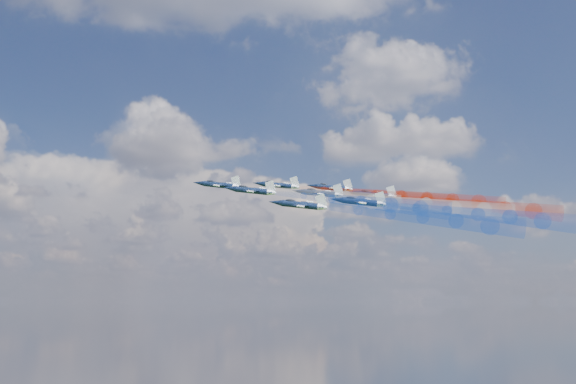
# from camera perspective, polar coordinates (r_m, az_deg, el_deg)

# --- Properties ---
(jet_lead) EXTENTS (14.82, 12.82, 7.34)m
(jet_lead) POSITION_cam_1_polar(r_m,az_deg,el_deg) (163.58, -5.99, 0.60)
(jet_lead) COLOR black
(trail_lead) EXTENTS (39.06, 11.94, 10.25)m
(trail_lead) POSITION_cam_1_polar(r_m,az_deg,el_deg) (157.39, 2.64, -0.27)
(trail_lead) COLOR white
(jet_inner_left) EXTENTS (14.82, 12.82, 7.34)m
(jet_inner_left) POSITION_cam_1_polar(r_m,az_deg,el_deg) (150.65, -3.14, 0.12)
(jet_inner_left) COLOR black
(trail_inner_left) EXTENTS (39.06, 11.94, 10.25)m
(trail_inner_left) POSITION_cam_1_polar(r_m,az_deg,el_deg) (145.87, 6.32, -0.84)
(trail_inner_left) COLOR blue
(jet_inner_right) EXTENTS (14.82, 12.82, 7.34)m
(jet_inner_right) POSITION_cam_1_polar(r_m,az_deg,el_deg) (170.20, -0.88, 0.58)
(jet_inner_right) COLOR black
(trail_inner_right) EXTENTS (39.06, 11.94, 10.25)m
(trail_inner_right) POSITION_cam_1_polar(r_m,az_deg,el_deg) (166.14, 7.50, -0.26)
(trail_inner_right) COLOR red
(jet_outer_left) EXTENTS (14.82, 12.82, 7.34)m
(jet_outer_left) POSITION_cam_1_polar(r_m,az_deg,el_deg) (136.92, 1.07, -1.12)
(jet_outer_left) COLOR black
(trail_outer_left) EXTENTS (39.06, 11.94, 10.25)m
(trail_outer_left) POSITION_cam_1_polar(r_m,az_deg,el_deg) (134.23, 11.56, -2.20)
(trail_outer_left) COLOR blue
(jet_center_third) EXTENTS (14.82, 12.82, 7.34)m
(jet_center_third) POSITION_cam_1_polar(r_m,az_deg,el_deg) (157.79, 2.76, -0.12)
(jet_center_third) COLOR black
(trail_center_third) EXTENTS (39.06, 11.94, 10.25)m
(trail_center_third) POSITION_cam_1_polar(r_m,az_deg,el_deg) (155.48, 11.85, -1.03)
(trail_center_third) COLOR white
(jet_outer_right) EXTENTS (14.82, 12.82, 7.34)m
(jet_outer_right) POSITION_cam_1_polar(r_m,az_deg,el_deg) (175.89, 3.76, 0.38)
(jet_outer_right) COLOR black
(trail_outer_right) EXTENTS (39.06, 11.94, 10.25)m
(trail_outer_right) POSITION_cam_1_polar(r_m,az_deg,el_deg) (173.78, 11.90, -0.43)
(trail_outer_right) COLOR red
(jet_rear_left) EXTENTS (14.82, 12.82, 7.34)m
(jet_rear_left) POSITION_cam_1_polar(r_m,az_deg,el_deg) (145.64, 6.27, -0.86)
(jet_rear_left) COLOR black
(trail_rear_left) EXTENTS (39.06, 11.94, 10.25)m
(trail_rear_left) POSITION_cam_1_polar(r_m,az_deg,el_deg) (145.06, 16.10, -1.84)
(trail_rear_left) COLOR blue
(jet_rear_right) EXTENTS (14.82, 12.82, 7.34)m
(jet_rear_right) POSITION_cam_1_polar(r_m,az_deg,el_deg) (165.99, 7.40, -0.24)
(jet_rear_right) COLOR black
(trail_rear_right) EXTENTS (39.06, 11.94, 10.25)m
(trail_rear_right) POSITION_cam_1_polar(r_m,az_deg,el_deg) (165.61, 16.02, -1.10)
(trail_rear_right) COLOR red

